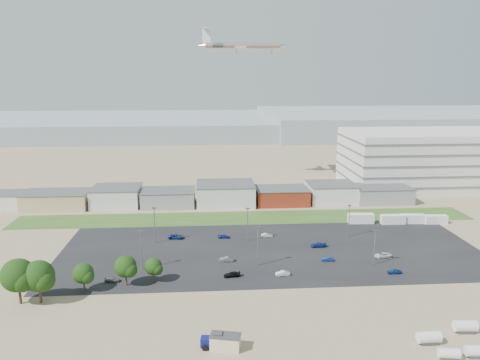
{
  "coord_description": "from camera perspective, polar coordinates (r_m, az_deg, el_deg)",
  "views": [
    {
      "loc": [
        -12.83,
        -105.66,
        48.94
      ],
      "look_at": [
        -3.78,
        22.0,
        20.41
      ],
      "focal_mm": 35.0,
      "sensor_mm": 36.0,
      "label": 1
    }
  ],
  "objects": [
    {
      "name": "parked_car_13",
      "position": [
        119.99,
        5.23,
        -11.25
      ],
      "size": [
        3.7,
        1.54,
        1.19
      ],
      "primitive_type": "imported",
      "rotation": [
        0.0,
        0.0,
        -1.49
      ],
      "color": "silver",
      "rests_on": "ground"
    },
    {
      "name": "tree_mid",
      "position": [
        116.14,
        -18.55,
        -10.98
      ],
      "size": [
        5.11,
        5.11,
        7.67
      ],
      "primitive_type": null,
      "color": "black",
      "rests_on": "ground"
    },
    {
      "name": "lightpole_front_l",
      "position": [
        124.15,
        -11.93,
        -8.35
      ],
      "size": [
        1.22,
        0.51,
        10.4
      ],
      "primitive_type": null,
      "color": "slate",
      "rests_on": "ground"
    },
    {
      "name": "parked_car_2",
      "position": [
        126.79,
        18.31,
        -10.53
      ],
      "size": [
        3.44,
        1.43,
        1.17
      ],
      "primitive_type": "imported",
      "rotation": [
        0.0,
        0.0,
        -1.59
      ],
      "color": "navy",
      "rests_on": "ground"
    },
    {
      "name": "lightpole_front_m",
      "position": [
        123.69,
        2.18,
        -8.09
      ],
      "size": [
        1.25,
        0.52,
        10.65
      ],
      "primitive_type": null,
      "color": "slate",
      "rests_on": "ground"
    },
    {
      "name": "grass_strip",
      "position": [
        165.58,
        0.57,
        -4.62
      ],
      "size": [
        160.0,
        16.0,
        0.02
      ],
      "primitive_type": "cube",
      "color": "#2C481B",
      "rests_on": "ground"
    },
    {
      "name": "parked_car_10",
      "position": [
        120.29,
        -15.29,
        -11.63
      ],
      "size": [
        3.97,
        1.95,
        1.11
      ],
      "primitive_type": "imported",
      "rotation": [
        0.0,
        0.0,
        1.46
      ],
      "color": "#595B5E",
      "rests_on": "ground"
    },
    {
      "name": "storage_tank_sw",
      "position": [
        95.45,
        24.12,
        -18.72
      ],
      "size": [
        3.89,
        2.37,
        2.19
      ],
      "primitive_type": null,
      "rotation": [
        0.0,
        0.0,
        -0.16
      ],
      "color": "silver",
      "rests_on": "ground"
    },
    {
      "name": "parking_lot",
      "position": [
        136.03,
        3.79,
        -8.55
      ],
      "size": [
        120.0,
        50.0,
        0.01
      ],
      "primitive_type": "cube",
      "color": "black",
      "rests_on": "ground"
    },
    {
      "name": "tree_near",
      "position": [
        117.1,
        -10.49,
        -10.55
      ],
      "size": [
        4.53,
        4.53,
        6.79
      ],
      "primitive_type": null,
      "color": "black",
      "rests_on": "ground"
    },
    {
      "name": "parked_car_3",
      "position": [
        118.83,
        -0.98,
        -11.44
      ],
      "size": [
        4.3,
        2.13,
        1.2
      ],
      "primitive_type": "imported",
      "rotation": [
        0.0,
        0.0,
        -1.46
      ],
      "color": "black",
      "rests_on": "ground"
    },
    {
      "name": "storage_tank_ne",
      "position": [
        105.07,
        25.77,
        -15.74
      ],
      "size": [
        4.51,
        2.48,
        2.62
      ],
      "primitive_type": null,
      "rotation": [
        0.0,
        0.0,
        -0.07
      ],
      "color": "silver",
      "rests_on": "ground"
    },
    {
      "name": "lightpole_back_r",
      "position": [
        148.91,
        13.13,
        -4.9
      ],
      "size": [
        1.2,
        0.5,
        10.2
      ],
      "primitive_type": null,
      "color": "slate",
      "rests_on": "ground"
    },
    {
      "name": "storage_tank_nw",
      "position": [
        98.56,
        22.03,
        -17.35
      ],
      "size": [
        4.3,
        2.2,
        2.56
      ],
      "primitive_type": null,
      "rotation": [
        0.0,
        0.0,
        0.01
      ],
      "color": "silver",
      "rests_on": "ground"
    },
    {
      "name": "lightpole_back_l",
      "position": [
        142.07,
        -10.36,
        -5.46
      ],
      "size": [
        1.29,
        0.54,
        10.97
      ],
      "primitive_type": null,
      "color": "slate",
      "rests_on": "ground"
    },
    {
      "name": "hills_backdrop",
      "position": [
        426.29,
        3.1,
        6.56
      ],
      "size": [
        700.0,
        200.0,
        9.0
      ],
      "primitive_type": null,
      "color": "gray",
      "rests_on": "ground"
    },
    {
      "name": "box_trailer_b",
      "position": [
        166.97,
        18.14,
        -4.58
      ],
      "size": [
        8.17,
        2.68,
        3.05
      ],
      "primitive_type": null,
      "rotation": [
        0.0,
        0.0,
        -0.02
      ],
      "color": "silver",
      "rests_on": "ground"
    },
    {
      "name": "lightpole_front_r",
      "position": [
        129.24,
        16.07,
        -7.92
      ],
      "size": [
        1.13,
        0.47,
        9.58
      ],
      "primitive_type": null,
      "color": "slate",
      "rests_on": "ground"
    },
    {
      "name": "storage_tank_se",
      "position": [
        97.96,
        26.89,
        -18.08
      ],
      "size": [
        4.15,
        2.36,
        2.39
      ],
      "primitive_type": null,
      "rotation": [
        0.0,
        0.0,
        -0.1
      ],
      "color": "silver",
      "rests_on": "ground"
    },
    {
      "name": "box_trailer_c",
      "position": [
        169.9,
        20.31,
        -4.45
      ],
      "size": [
        8.2,
        3.22,
        3.0
      ],
      "primitive_type": null,
      "rotation": [
        0.0,
        0.0,
        -0.09
      ],
      "color": "silver",
      "rests_on": "ground"
    },
    {
      "name": "parked_car_4",
      "position": [
        127.97,
        -1.64,
        -9.62
      ],
      "size": [
        3.97,
        1.62,
        1.28
      ],
      "primitive_type": "imported",
      "rotation": [
        0.0,
        0.0,
        -1.64
      ],
      "color": "#595B5E",
      "rests_on": "ground"
    },
    {
      "name": "tree_far_left",
      "position": [
        114.49,
        -25.42,
        -10.83
      ],
      "size": [
        7.81,
        7.81,
        11.72
      ],
      "primitive_type": null,
      "color": "black",
      "rests_on": "ground"
    },
    {
      "name": "lightpole_back_m",
      "position": [
        141.26,
        0.92,
        -5.47
      ],
      "size": [
        1.22,
        0.51,
        10.41
      ],
      "primitive_type": null,
      "color": "slate",
      "rests_on": "ground"
    },
    {
      "name": "parked_car_9",
      "position": [
        146.11,
        -7.79,
        -6.85
      ],
      "size": [
        4.99,
        2.8,
        1.32
      ],
      "primitive_type": "imported",
      "rotation": [
        0.0,
        0.0,
        1.44
      ],
      "color": "navy",
      "rests_on": "ground"
    },
    {
      "name": "telehandler",
      "position": [
        90.83,
        -3.27,
        -18.91
      ],
      "size": [
        7.64,
        3.25,
        3.09
      ],
      "primitive_type": null,
      "rotation": [
        0.0,
        0.0,
        -0.11
      ],
      "color": "#0B1258",
      "rests_on": "ground"
    },
    {
      "name": "tree_left",
      "position": [
        113.37,
        -23.31,
        -11.05
      ],
      "size": [
        7.35,
        7.35,
        11.02
      ],
      "primitive_type": null,
      "color": "black",
      "rests_on": "ground"
    },
    {
      "name": "parked_car_1",
      "position": [
        130.33,
        10.61,
        -9.45
      ],
      "size": [
        3.46,
        1.37,
        1.12
      ],
      "primitive_type": "imported",
      "rotation": [
        0.0,
        0.0,
        -1.63
      ],
      "color": "navy",
      "rests_on": "ground"
    },
    {
      "name": "ground",
      "position": [
        117.15,
        2.66,
        -12.14
      ],
      "size": [
        700.0,
        700.0,
        0.0
      ],
      "primitive_type": "plane",
      "color": "#978160",
      "rests_on": "ground"
    },
    {
      "name": "tree_right",
      "position": [
        116.15,
        -13.77,
        -10.47
      ],
      "size": [
        5.62,
        5.62,
        8.42
      ],
      "primitive_type": null,
      "color": "black",
      "rests_on": "ground"
    },
    {
      "name": "parked_car_11",
      "position": [
        146.52,
        3.31,
        -6.73
      ],
      "size": [
        3.63,
        1.64,
        1.16
      ],
      "primitive_type": "imported",
      "rotation": [
        0.0,
        0.0,
        1.69
      ],
      "color": "silver",
      "rests_on": "ground"
    },
    {
      "name": "parked_car_12",
      "position": [
        139.92,
        9.51,
        -7.8
      ],
      "size": [
        4.57,
        1.97,
        1.31
      ],
      "primitive_type": "imported",
      "rotation": [
        0.0,
        0.0,
        -1.54
      ],
      "color": "navy",
      "rests_on": "ground"
    },
    {
      "name": "box_trailer_d",
      "position": [
        172.28,
        22.75,
        -4.45
      ],
      "size": [
        7.66,
        2.63,
        2.85
      ],
      "primitive_type": null,
      "rotation": [
        0.0,
        0.0,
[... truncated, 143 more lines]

